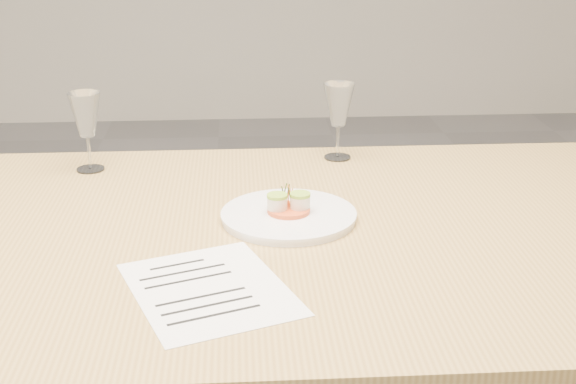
{
  "coord_description": "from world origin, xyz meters",
  "views": [
    {
      "loc": [
        0.11,
        -1.39,
        1.35
      ],
      "look_at": [
        0.21,
        0.06,
        0.8
      ],
      "focal_mm": 50.0,
      "sensor_mm": 36.0,
      "label": 1
    }
  ],
  "objects": [
    {
      "name": "recipe_sheet",
      "position": [
        0.06,
        -0.24,
        0.75
      ],
      "size": [
        0.32,
        0.36,
        0.0
      ],
      "rotation": [
        0.0,
        0.0,
        0.36
      ],
      "color": "white",
      "rests_on": "dining_table"
    },
    {
      "name": "dining_table",
      "position": [
        0.0,
        0.0,
        0.68
      ],
      "size": [
        2.4,
        1.0,
        0.75
      ],
      "color": "tan",
      "rests_on": "ground"
    },
    {
      "name": "dinner_plate",
      "position": [
        0.21,
        0.04,
        0.76
      ],
      "size": [
        0.26,
        0.26,
        0.07
      ],
      "rotation": [
        0.0,
        0.0,
        0.0
      ],
      "color": "white",
      "rests_on": "dining_table"
    },
    {
      "name": "wine_glass_2",
      "position": [
        -0.22,
        0.36,
        0.88
      ],
      "size": [
        0.07,
        0.07,
        0.18
      ],
      "color": "white",
      "rests_on": "dining_table"
    },
    {
      "name": "wine_glass_3",
      "position": [
        0.35,
        0.41,
        0.88
      ],
      "size": [
        0.07,
        0.07,
        0.18
      ],
      "color": "white",
      "rests_on": "dining_table"
    }
  ]
}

